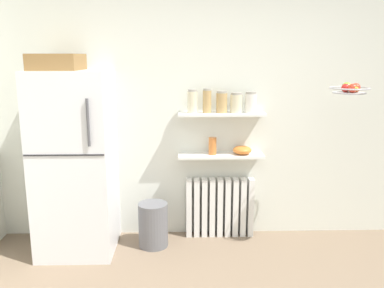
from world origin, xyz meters
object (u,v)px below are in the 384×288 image
storage_jar_3 (236,103)px  vase (213,146)px  refrigerator (75,160)px  hanging_fruit_basket (350,89)px  radiator (220,207)px  storage_jar_4 (251,102)px  storage_jar_2 (222,102)px  storage_jar_0 (192,101)px  trash_bin (153,225)px  shelf_bowl (242,150)px  storage_jar_1 (207,101)px

storage_jar_3 → vase: size_ratio=1.14×
refrigerator → hanging_fruit_basket: refrigerator is taller
radiator → storage_jar_4: bearing=-6.0°
refrigerator → storage_jar_3: 1.63m
radiator → storage_jar_2: storage_jar_2 is taller
refrigerator → storage_jar_0: bearing=11.6°
storage_jar_2 → storage_jar_3: 0.14m
refrigerator → vase: size_ratio=10.84×
refrigerator → storage_jar_0: 1.24m
trash_bin → shelf_bowl: bearing=12.4°
vase → storage_jar_2: bearing=0.0°
refrigerator → vase: bearing=9.9°
storage_jar_2 → vase: 0.45m
storage_jar_1 → hanging_fruit_basket: 1.29m
radiator → storage_jar_3: 1.10m
radiator → vase: 0.66m
shelf_bowl → hanging_fruit_basket: (0.86, -0.43, 0.64)m
storage_jar_4 → hanging_fruit_basket: 0.91m
storage_jar_1 → storage_jar_4: size_ratio=1.16×
shelf_bowl → storage_jar_1: bearing=180.0°
storage_jar_3 → trash_bin: size_ratio=0.45×
vase → storage_jar_3: bearing=-0.0°
storage_jar_0 → hanging_fruit_basket: size_ratio=0.66×
radiator → storage_jar_0: bearing=-174.0°
storage_jar_2 → shelf_bowl: 0.53m
refrigerator → shelf_bowl: bearing=8.1°
radiator → storage_jar_3: (0.14, -0.03, 1.09)m
refrigerator → storage_jar_2: bearing=9.3°
refrigerator → trash_bin: (0.71, 0.03, -0.67)m
storage_jar_2 → storage_jar_3: storage_jar_2 is taller
radiator → shelf_bowl: 0.65m
storage_jar_3 → vase: 0.49m
storage_jar_0 → storage_jar_2: 0.28m
shelf_bowl → refrigerator: bearing=-171.9°
storage_jar_1 → hanging_fruit_basket: hanging_fruit_basket is taller
refrigerator → storage_jar_4: refrigerator is taller
vase → shelf_bowl: size_ratio=0.91×
storage_jar_1 → storage_jar_2: storage_jar_1 is taller
refrigerator → hanging_fruit_basket: (2.46, -0.21, 0.67)m
refrigerator → radiator: refrigerator is taller
storage_jar_3 → storage_jar_1: bearing=180.0°
radiator → shelf_bowl: bearing=-8.0°
storage_jar_2 → shelf_bowl: storage_jar_2 is taller
storage_jar_2 → storage_jar_3: size_ratio=1.08×
trash_bin → hanging_fruit_basket: (1.74, -0.24, 1.34)m
storage_jar_3 → hanging_fruit_basket: bearing=-25.0°
trash_bin → hanging_fruit_basket: 2.21m
radiator → vase: size_ratio=4.05×
storage_jar_1 → vase: size_ratio=1.38×
refrigerator → shelf_bowl: (1.60, 0.23, 0.03)m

